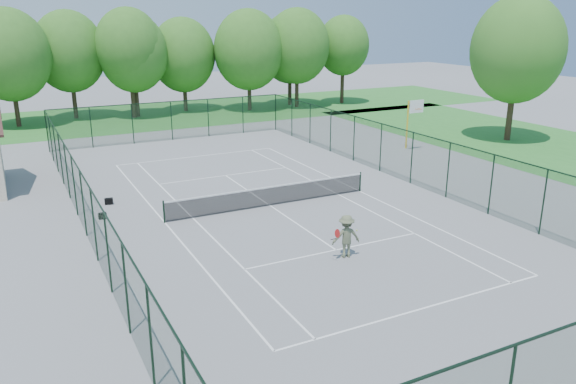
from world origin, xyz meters
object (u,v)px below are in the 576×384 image
(basketball_goal, at_px, (412,115))
(sports_bag_a, at_px, (102,216))
(tennis_net, at_px, (270,195))
(tennis_player, at_px, (346,236))

(basketball_goal, relative_size, sports_bag_a, 9.91)
(tennis_net, height_order, sports_bag_a, tennis_net)
(basketball_goal, bearing_deg, sports_bag_a, -167.65)
(tennis_net, xyz_separation_m, tennis_player, (-0.00, -7.14, 0.31))
(sports_bag_a, bearing_deg, basketball_goal, 9.98)
(sports_bag_a, bearing_deg, tennis_net, -15.79)
(basketball_goal, distance_m, tennis_player, 20.19)
(tennis_net, relative_size, basketball_goal, 3.04)
(basketball_goal, xyz_separation_m, sports_bag_a, (-22.48, -4.92, -2.42))
(tennis_net, distance_m, sports_bag_a, 8.24)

